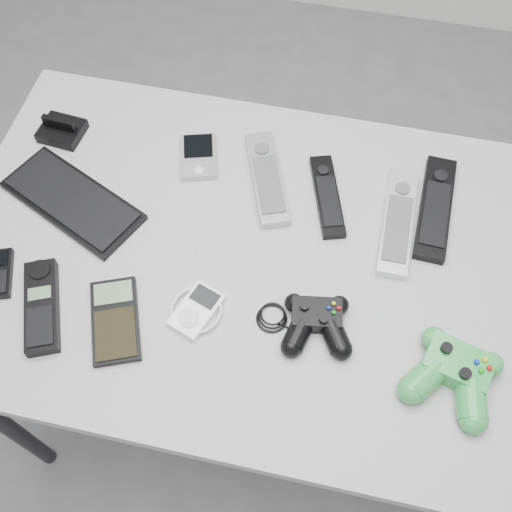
% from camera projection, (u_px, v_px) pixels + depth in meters
% --- Properties ---
extents(floor, '(3.50, 3.50, 0.00)m').
position_uv_depth(floor, '(251.00, 373.00, 1.83)').
color(floor, slate).
rests_on(floor, ground).
extents(desk, '(1.18, 0.76, 0.79)m').
position_uv_depth(desk, '(259.00, 273.00, 1.18)').
color(desk, gray).
rests_on(desk, floor).
extents(pda_keyboard, '(0.31, 0.23, 0.02)m').
position_uv_depth(pda_keyboard, '(72.00, 200.00, 1.18)').
color(pda_keyboard, black).
rests_on(pda_keyboard, desk).
extents(dock_bracket, '(0.09, 0.08, 0.05)m').
position_uv_depth(dock_bracket, '(60.00, 127.00, 1.25)').
color(dock_bracket, black).
rests_on(dock_bracket, desk).
extents(pda, '(0.10, 0.13, 0.02)m').
position_uv_depth(pda, '(199.00, 156.00, 1.23)').
color(pda, '#A1A2A8').
rests_on(pda, desk).
extents(remote_silver_a, '(0.13, 0.23, 0.02)m').
position_uv_depth(remote_silver_a, '(267.00, 178.00, 1.20)').
color(remote_silver_a, '#A1A2A8').
rests_on(remote_silver_a, desk).
extents(remote_black_a, '(0.10, 0.20, 0.02)m').
position_uv_depth(remote_black_a, '(327.00, 196.00, 1.18)').
color(remote_black_a, black).
rests_on(remote_black_a, desk).
extents(remote_black_b, '(0.07, 0.24, 0.02)m').
position_uv_depth(remote_black_b, '(436.00, 207.00, 1.16)').
color(remote_black_b, black).
rests_on(remote_black_b, desk).
extents(remote_silver_b, '(0.06, 0.24, 0.02)m').
position_uv_depth(remote_silver_b, '(398.00, 221.00, 1.15)').
color(remote_silver_b, silver).
rests_on(remote_silver_b, desk).
extents(cordless_handset, '(0.12, 0.18, 0.03)m').
position_uv_depth(cordless_handset, '(42.00, 306.00, 1.05)').
color(cordless_handset, black).
rests_on(cordless_handset, desk).
extents(calculator, '(0.13, 0.18, 0.02)m').
position_uv_depth(calculator, '(115.00, 320.00, 1.05)').
color(calculator, black).
rests_on(calculator, desk).
extents(mp3_player, '(0.12, 0.12, 0.02)m').
position_uv_depth(mp3_player, '(196.00, 310.00, 1.06)').
color(mp3_player, white).
rests_on(mp3_player, desk).
extents(controller_black, '(0.23, 0.16, 0.04)m').
position_uv_depth(controller_black, '(317.00, 321.00, 1.03)').
color(controller_black, black).
rests_on(controller_black, desk).
extents(controller_green, '(0.19, 0.19, 0.05)m').
position_uv_depth(controller_green, '(455.00, 372.00, 0.98)').
color(controller_green, '#258927').
rests_on(controller_green, desk).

